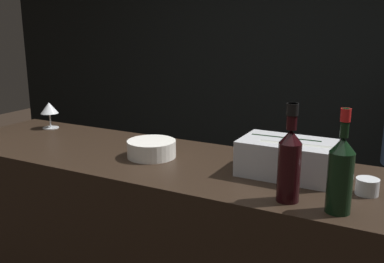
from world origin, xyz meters
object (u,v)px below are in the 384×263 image
at_px(ice_bin_with_bottles, 287,156).
at_px(red_wine_bottle_black_foil, 289,161).
at_px(wine_glass, 49,109).
at_px(candle_votive, 367,186).
at_px(bowl_white, 152,148).
at_px(red_wine_bottle_burgundy, 341,172).

bearing_deg(ice_bin_with_bottles, red_wine_bottle_black_foil, -73.60).
distance_m(wine_glass, candle_votive, 1.60).
xyz_separation_m(bowl_white, candle_votive, (0.84, -0.02, -0.01)).
relative_size(ice_bin_with_bottles, red_wine_bottle_black_foil, 1.07).
xyz_separation_m(bowl_white, red_wine_bottle_black_foil, (0.62, -0.19, 0.09)).
height_order(bowl_white, red_wine_bottle_burgundy, red_wine_bottle_burgundy).
bearing_deg(red_wine_bottle_black_foil, red_wine_bottle_burgundy, -5.18).
bearing_deg(wine_glass, red_wine_bottle_black_foil, -14.86).
bearing_deg(candle_votive, ice_bin_with_bottles, 167.15).
xyz_separation_m(candle_votive, red_wine_bottle_burgundy, (-0.06, -0.18, 0.10)).
bearing_deg(wine_glass, bowl_white, -13.32).
distance_m(ice_bin_with_bottles, candle_votive, 0.29).
relative_size(ice_bin_with_bottles, candle_votive, 4.50).
bearing_deg(red_wine_bottle_burgundy, wine_glass, 166.08).
bearing_deg(bowl_white, wine_glass, 166.68).
distance_m(bowl_white, red_wine_bottle_black_foil, 0.66).
bearing_deg(red_wine_bottle_black_foil, bowl_white, 163.31).
bearing_deg(bowl_white, red_wine_bottle_black_foil, -16.69).
height_order(wine_glass, red_wine_bottle_burgundy, red_wine_bottle_burgundy).
bearing_deg(wine_glass, ice_bin_with_bottles, -5.76).
distance_m(ice_bin_with_bottles, bowl_white, 0.56).
bearing_deg(ice_bin_with_bottles, wine_glass, 174.24).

